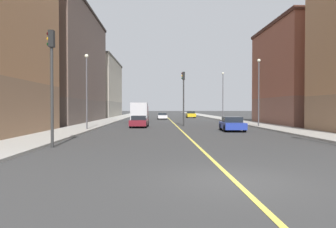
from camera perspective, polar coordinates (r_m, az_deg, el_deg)
ground_plane at (r=9.84m, az=11.62°, el=-11.49°), size 400.00×400.00×0.00m
sidewalk_left at (r=59.66m, az=10.01°, el=-0.87°), size 3.53×168.00×0.15m
sidewalk_right at (r=58.89m, az=-9.54°, el=-0.90°), size 3.53×168.00×0.15m
lane_center_stripe at (r=58.42m, az=0.30°, el=-0.96°), size 0.16×154.00×0.01m
building_left_mid at (r=44.30m, az=23.24°, el=6.47°), size 9.53×14.98×12.65m
building_right_midblock at (r=49.83m, az=-18.65°, el=8.09°), size 9.53×25.43×16.45m
building_right_distant at (r=76.74m, az=-12.61°, el=4.47°), size 9.53×24.14×13.26m
traffic_light_right_near at (r=18.39m, az=-20.01°, el=6.99°), size 0.40×0.32×6.28m
traffic_light_median_far at (r=37.23m, az=2.76°, el=4.07°), size 0.40×0.32×6.29m
street_lamp_left_near at (r=36.74m, az=15.84°, el=4.90°), size 0.36×0.36×7.35m
street_lamp_right_near at (r=31.23m, az=-14.27°, el=5.28°), size 0.36×0.36×7.04m
street_lamp_left_far at (r=55.39m, az=9.74°, el=4.00°), size 0.36×0.36×8.01m
car_maroon at (r=35.33m, az=-5.11°, el=-1.32°), size 1.99×4.54×1.28m
car_blue at (r=29.98m, az=11.36°, el=-1.79°), size 2.08×4.00×1.31m
car_yellow at (r=68.56m, az=4.08°, el=-0.09°), size 1.85×4.13×1.41m
car_white at (r=59.50m, az=-1.04°, el=-0.36°), size 1.86×4.19×1.18m
box_truck at (r=47.04m, az=-5.05°, el=0.39°), size 2.39×6.51×2.85m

